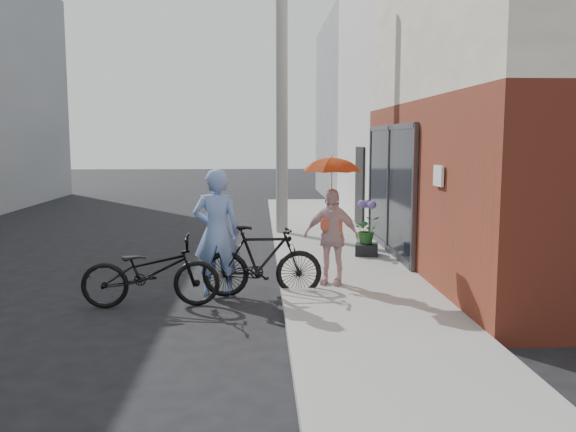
{
  "coord_description": "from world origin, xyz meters",
  "views": [
    {
      "loc": [
        0.57,
        -8.51,
        2.35
      ],
      "look_at": [
        1.03,
        1.35,
        1.1
      ],
      "focal_mm": 38.0,
      "sensor_mm": 36.0,
      "label": 1
    }
  ],
  "objects": [
    {
      "name": "planter",
      "position": [
        2.63,
        2.99,
        0.23
      ],
      "size": [
        0.5,
        0.5,
        0.22
      ],
      "primitive_type": "cube",
      "rotation": [
        0.0,
        0.0,
        -0.2
      ],
      "color": "black",
      "rests_on": "sidewalk"
    },
    {
      "name": "officer",
      "position": [
        -0.08,
        0.51,
        0.96
      ],
      "size": [
        0.71,
        0.47,
        1.92
      ],
      "primitive_type": "imported",
      "rotation": [
        0.0,
        0.0,
        3.12
      ],
      "color": "#7797D4",
      "rests_on": "ground"
    },
    {
      "name": "parasol",
      "position": [
        1.67,
        0.7,
        1.98
      ],
      "size": [
        0.87,
        0.87,
        0.76
      ],
      "primitive_type": "imported",
      "color": "#CE4818",
      "rests_on": "kimono_woman"
    },
    {
      "name": "ground",
      "position": [
        0.0,
        0.0,
        0.0
      ],
      "size": [
        80.0,
        80.0,
        0.0
      ],
      "primitive_type": "plane",
      "color": "black",
      "rests_on": "ground"
    },
    {
      "name": "sidewalk",
      "position": [
        2.1,
        2.0,
        0.06
      ],
      "size": [
        2.2,
        24.0,
        0.12
      ],
      "primitive_type": "cube",
      "color": "#989792",
      "rests_on": "ground"
    },
    {
      "name": "utility_pole",
      "position": [
        1.1,
        6.0,
        3.5
      ],
      "size": [
        0.28,
        0.28,
        7.0
      ],
      "primitive_type": "cylinder",
      "color": "#9E9E99",
      "rests_on": "ground"
    },
    {
      "name": "curb",
      "position": [
        0.94,
        2.0,
        0.06
      ],
      "size": [
        0.12,
        24.0,
        0.12
      ],
      "primitive_type": "cube",
      "color": "#9E9E99",
      "rests_on": "ground"
    },
    {
      "name": "bike_right",
      "position": [
        0.6,
        0.43,
        0.54
      ],
      "size": [
        1.8,
        0.56,
        1.08
      ],
      "primitive_type": "imported",
      "rotation": [
        0.0,
        0.0,
        1.6
      ],
      "color": "black",
      "rests_on": "ground"
    },
    {
      "name": "east_building_far",
      "position": [
        7.2,
        16.0,
        3.5
      ],
      "size": [
        8.0,
        8.0,
        7.0
      ],
      "primitive_type": "cube",
      "color": "gray",
      "rests_on": "ground"
    },
    {
      "name": "plaster_building",
      "position": [
        7.2,
        9.0,
        3.5
      ],
      "size": [
        8.0,
        6.0,
        7.0
      ],
      "primitive_type": "cube",
      "color": "silver",
      "rests_on": "ground"
    },
    {
      "name": "bike_left",
      "position": [
        -0.96,
        -0.07,
        0.5
      ],
      "size": [
        1.96,
        0.79,
        1.01
      ],
      "primitive_type": "imported",
      "rotation": [
        0.0,
        0.0,
        1.64
      ],
      "color": "black",
      "rests_on": "ground"
    },
    {
      "name": "potted_plant",
      "position": [
        2.63,
        2.99,
        0.62
      ],
      "size": [
        0.49,
        0.43,
        0.55
      ],
      "primitive_type": "imported",
      "color": "#255A24",
      "rests_on": "planter"
    },
    {
      "name": "kimono_woman",
      "position": [
        1.67,
        0.7,
        0.86
      ],
      "size": [
        0.94,
        0.66,
        1.48
      ],
      "primitive_type": "imported",
      "rotation": [
        0.0,
        0.0,
        -0.38
      ],
      "color": "beige",
      "rests_on": "sidewalk"
    }
  ]
}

